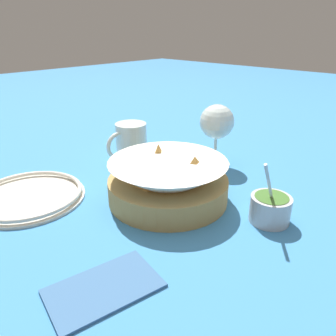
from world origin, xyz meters
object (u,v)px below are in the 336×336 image
object	(u,v)px
wine_glass	(217,124)
beer_mug	(131,143)
food_basket	(168,182)
sauce_cup	(270,208)
side_plate	(28,195)

from	to	relation	value
wine_glass	beer_mug	world-z (taller)	wine_glass
food_basket	beer_mug	size ratio (longest dim) A/B	2.01
sauce_cup	beer_mug	size ratio (longest dim) A/B	1.05
food_basket	sauce_cup	bearing A→B (deg)	109.36
beer_mug	food_basket	bearing A→B (deg)	67.71
wine_glass	beer_mug	xyz separation A→B (m)	(0.12, -0.16, -0.05)
food_basket	side_plate	bearing A→B (deg)	-46.60
sauce_cup	beer_mug	world-z (taller)	sauce_cup
beer_mug	wine_glass	bearing A→B (deg)	125.91
side_plate	sauce_cup	bearing A→B (deg)	123.53
sauce_cup	wine_glass	size ratio (longest dim) A/B	0.82
food_basket	wine_glass	size ratio (longest dim) A/B	1.56
beer_mug	side_plate	distance (m)	0.26
wine_glass	beer_mug	size ratio (longest dim) A/B	1.29
sauce_cup	side_plate	xyz separation A→B (m)	(0.24, -0.36, -0.02)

